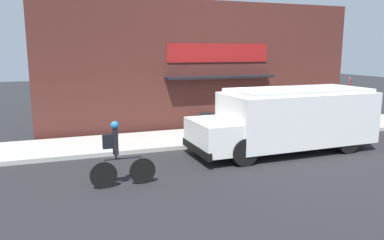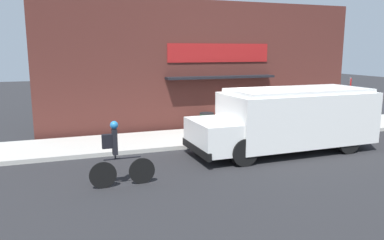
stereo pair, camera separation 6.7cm
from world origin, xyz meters
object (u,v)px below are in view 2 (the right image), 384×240
object	(u,v)px
school_bus	(289,118)
stop_sign_post	(350,94)
cyclist	(118,156)
trash_bin	(207,122)

from	to	relation	value
school_bus	stop_sign_post	world-z (taller)	stop_sign_post
cyclist	stop_sign_post	distance (m)	11.15
cyclist	stop_sign_post	world-z (taller)	stop_sign_post
cyclist	stop_sign_post	bearing A→B (deg)	17.68
school_bus	stop_sign_post	xyz separation A→B (m)	(4.37, 1.97, 0.47)
stop_sign_post	cyclist	bearing A→B (deg)	-161.59
cyclist	trash_bin	world-z (taller)	cyclist
trash_bin	cyclist	bearing A→B (deg)	-131.53
cyclist	trash_bin	xyz separation A→B (m)	(4.51, 5.09, -0.29)
school_bus	stop_sign_post	size ratio (longest dim) A/B	2.95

